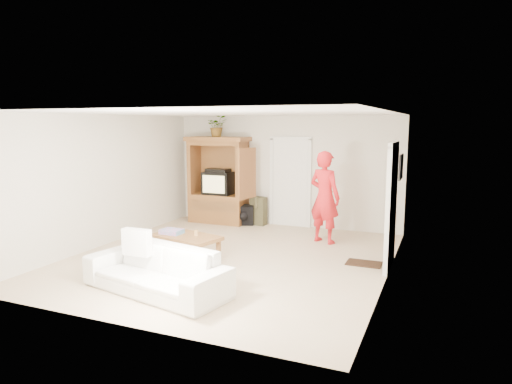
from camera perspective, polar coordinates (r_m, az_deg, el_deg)
floor at (r=8.37m, az=-3.25°, el=-8.28°), size 6.00×6.00×0.00m
ceiling at (r=8.01m, az=-3.41°, el=9.82°), size 6.00×6.00×0.00m
wall_back at (r=10.84m, az=3.63°, el=2.62°), size 5.50×0.00×5.50m
wall_front at (r=5.59m, az=-16.93°, el=-3.44°), size 5.50×0.00×5.50m
wall_left at (r=9.61m, az=-18.25°, el=1.43°), size 0.00×6.00×6.00m
wall_right at (r=7.33m, az=16.40°, el=-0.62°), size 0.00×6.00×6.00m
armoire at (r=11.20m, az=-4.61°, el=0.78°), size 1.82×1.14×2.10m
door_back at (r=10.80m, az=4.31°, el=1.09°), size 0.85×0.05×2.04m
doorway_right at (r=7.96m, az=16.62°, el=-1.95°), size 0.05×0.90×2.04m
framed_picture at (r=9.17m, az=17.68°, el=3.01°), size 0.03×0.60×0.48m
doormat at (r=8.25m, az=13.35°, el=-8.68°), size 0.60×0.40×0.02m
plant at (r=11.08m, az=-4.89°, el=8.22°), size 0.61×0.60×0.52m
man at (r=9.36m, az=8.57°, el=-0.64°), size 0.80×0.66×1.88m
sofa at (r=6.84m, az=-12.37°, el=-9.50°), size 2.38×1.32×0.66m
coffee_table at (r=8.26m, az=-8.67°, el=-5.76°), size 1.33×0.92×0.45m
towel at (r=8.40m, az=-10.49°, el=-4.88°), size 0.39×0.29×0.08m
candle at (r=8.20m, az=-7.50°, el=-5.06°), size 0.08×0.08×0.10m
backpack_black at (r=10.93m, az=-1.32°, el=-2.94°), size 0.44×0.34×0.48m
backpack_olive at (r=10.96m, az=0.32°, el=-2.39°), size 0.37×0.28×0.67m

